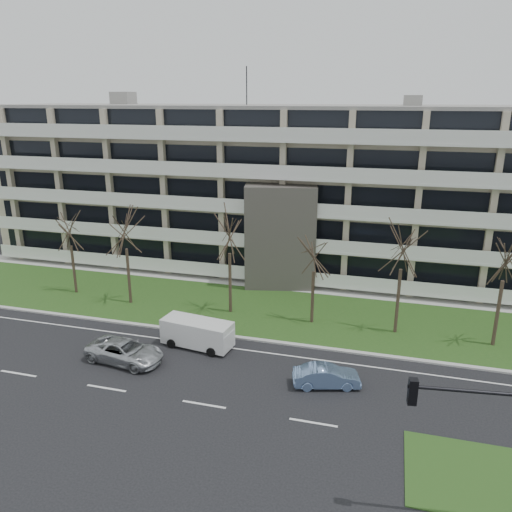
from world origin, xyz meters
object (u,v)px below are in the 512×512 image
(blue_sedan, at_px, (326,376))
(traffic_signal, at_px, (501,437))
(white_van, at_px, (198,331))
(silver_pickup, at_px, (125,351))

(blue_sedan, relative_size, traffic_signal, 0.61)
(white_van, distance_m, traffic_signal, 19.77)
(silver_pickup, height_order, blue_sedan, silver_pickup)
(silver_pickup, distance_m, traffic_signal, 21.72)
(silver_pickup, bearing_deg, white_van, -43.14)
(blue_sedan, bearing_deg, traffic_signal, -153.64)
(white_van, bearing_deg, traffic_signal, -25.59)
(blue_sedan, distance_m, traffic_signal, 11.57)
(silver_pickup, height_order, traffic_signal, traffic_signal)
(silver_pickup, xyz_separation_m, white_van, (3.73, 3.10, 0.41))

